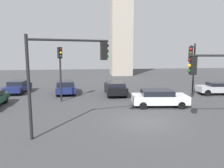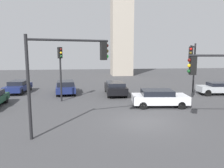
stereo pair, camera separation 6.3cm
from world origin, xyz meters
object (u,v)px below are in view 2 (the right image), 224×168
object	(u,v)px
traffic_light_0	(67,64)
car_5	(159,98)
car_3	(66,87)
car_0	(218,88)
car_4	(18,86)
traffic_light_1	(193,60)
car_6	(115,88)
traffic_light_3	(60,64)

from	to	relation	value
traffic_light_0	car_5	xyz separation A→B (m)	(6.94, 5.14, -3.10)
traffic_light_0	car_3	xyz separation A→B (m)	(-1.23, 11.65, -3.08)
traffic_light_0	car_5	distance (m)	9.17
car_0	car_3	bearing A→B (deg)	-3.18
car_4	car_5	xyz separation A→B (m)	(13.43, -7.75, 0.02)
traffic_light_1	car_6	size ratio (longest dim) A/B	1.12
traffic_light_1	car_0	xyz separation A→B (m)	(4.27, 2.43, -3.07)
traffic_light_0	car_4	distance (m)	14.76
car_3	car_6	xyz separation A→B (m)	(5.28, -1.18, -0.00)
traffic_light_3	car_0	distance (m)	16.33
traffic_light_1	car_3	distance (m)	13.12
car_0	car_6	world-z (taller)	car_6
traffic_light_0	traffic_light_3	xyz separation A→B (m)	(-1.29, 8.05, -0.40)
car_3	traffic_light_1	bearing A→B (deg)	-118.80
traffic_light_1	car_5	world-z (taller)	traffic_light_1
car_5	car_6	size ratio (longest dim) A/B	0.99
traffic_light_0	traffic_light_1	distance (m)	12.45
car_4	car_6	xyz separation A→B (m)	(10.54, -2.42, 0.03)
traffic_light_1	car_3	world-z (taller)	traffic_light_1
car_0	traffic_light_3	bearing A→B (deg)	9.58
car_5	traffic_light_0	bearing A→B (deg)	-137.11
car_3	car_5	size ratio (longest dim) A/B	0.95
traffic_light_3	car_5	world-z (taller)	traffic_light_3
traffic_light_3	traffic_light_1	bearing A→B (deg)	47.27
car_5	traffic_light_1	bearing A→B (deg)	29.35
traffic_light_0	car_5	world-z (taller)	traffic_light_0
traffic_light_0	car_5	bearing A→B (deg)	21.85
traffic_light_3	car_6	distance (m)	6.43
car_4	car_5	distance (m)	15.51
car_5	car_3	bearing A→B (deg)	147.82
car_0	car_4	distance (m)	21.62
traffic_light_1	car_4	bearing A→B (deg)	-77.41
car_0	car_5	distance (m)	8.78
traffic_light_0	car_5	size ratio (longest dim) A/B	1.14
traffic_light_1	car_6	xyz separation A→B (m)	(-6.48, 3.81, -3.03)
traffic_light_3	car_0	size ratio (longest dim) A/B	1.20
car_0	car_6	size ratio (longest dim) A/B	0.86
traffic_light_3	car_5	xyz separation A→B (m)	(8.22, -2.92, -2.69)
traffic_light_3	car_0	bearing A→B (deg)	57.70
traffic_light_1	car_6	world-z (taller)	traffic_light_1
traffic_light_3	car_6	bearing A→B (deg)	78.41
car_0	car_4	xyz separation A→B (m)	(-21.28, 3.81, 0.01)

